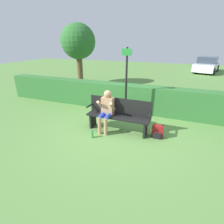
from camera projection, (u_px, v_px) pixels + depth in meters
name	position (u px, v px, depth m)	size (l,w,h in m)	color
ground_plane	(118.00, 131.00, 5.49)	(40.00, 40.00, 0.00)	#5B8942
hedge_back	(134.00, 98.00, 6.91)	(12.00, 0.58, 1.05)	#337033
park_bench	(119.00, 114.00, 5.36)	(1.97, 0.41, 1.02)	black
person_seated	(107.00, 109.00, 5.29)	(0.50, 0.58, 1.26)	tan
backpack	(158.00, 132.00, 5.08)	(0.31, 0.24, 0.36)	maroon
water_bottle	(92.00, 134.00, 5.07)	(0.07, 0.07, 0.23)	green
signpost	(126.00, 82.00, 5.82)	(0.33, 0.09, 2.46)	black
parked_car	(207.00, 65.00, 15.85)	(2.56, 4.19, 1.36)	silver
tree	(78.00, 42.00, 10.56)	(2.09, 2.09, 3.67)	brown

